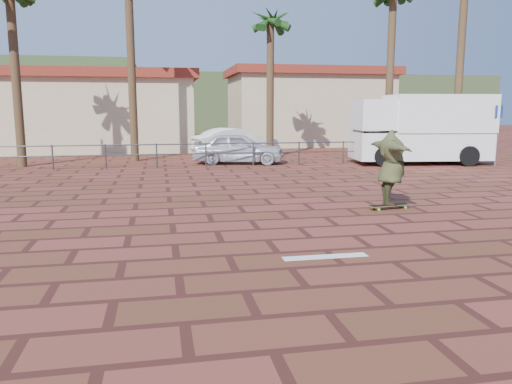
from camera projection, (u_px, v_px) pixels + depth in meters
ground at (267, 240)px, 9.09m from camera, size 120.00×120.00×0.00m
paint_stripe at (325, 257)px, 8.06m from camera, size 1.40×0.22×0.01m
guardrail at (206, 150)px, 20.61m from camera, size 24.06×0.06×1.00m
palm_center at (270, 24)px, 23.72m from camera, size 2.40×2.40×7.75m
building_west at (86, 111)px, 28.90m from camera, size 12.60×7.60×4.50m
building_east at (308, 107)px, 33.43m from camera, size 10.60×6.60×5.00m
hill_front at (175, 104)px, 57.03m from camera, size 70.00×18.00×6.00m
longboard at (390, 206)px, 11.91m from camera, size 1.11×0.41×0.11m
skateboarder at (391, 168)px, 11.76m from camera, size 0.74×2.23×1.78m
campervan at (421, 128)px, 21.73m from camera, size 6.00×3.14×2.98m
car_silver at (239, 148)px, 21.86m from camera, size 4.22×2.47×1.35m
car_white at (236, 142)px, 25.32m from camera, size 4.58×2.54×1.43m
street_sign at (498, 124)px, 20.74m from camera, size 0.49×0.24×2.52m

